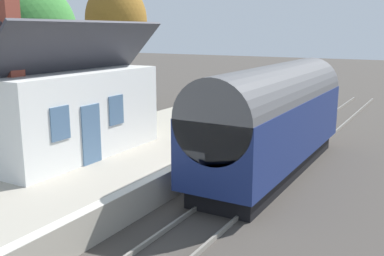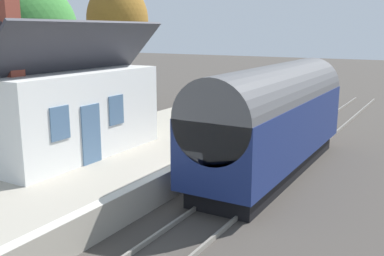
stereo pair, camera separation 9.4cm
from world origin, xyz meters
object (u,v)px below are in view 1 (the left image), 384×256
object	(u,v)px
bench_by_lamp	(205,116)
tree_distant	(116,20)
train	(273,118)
planter_corner_building	(225,110)
planter_under_sign	(208,122)
tree_far_right	(33,32)
station_sign_board	(252,97)
planter_by_door	(239,117)
station_building	(68,109)

from	to	relation	value
bench_by_lamp	tree_distant	world-z (taller)	tree_distant
train	planter_corner_building	size ratio (longest dim) A/B	16.99
planter_under_sign	tree_far_right	xyz separation A→B (m)	(-3.10, 7.86, 4.15)
station_sign_board	tree_distant	distance (m)	12.75
tree_far_right	planter_by_door	bearing A→B (deg)	-57.30
station_sign_board	tree_distant	xyz separation A→B (m)	(3.36, 11.60, 4.10)
tree_far_right	tree_distant	distance (m)	10.23
station_building	planter_by_door	distance (m)	9.24
train	bench_by_lamp	xyz separation A→B (m)	(2.42, 4.35, -0.75)
train	planter_corner_building	xyz separation A→B (m)	(5.22, 4.58, -0.91)
bench_by_lamp	station_sign_board	size ratio (longest dim) A/B	0.90
station_building	planter_by_door	size ratio (longest dim) A/B	8.18
station_building	bench_by_lamp	world-z (taller)	station_building
train	planter_under_sign	world-z (taller)	train
train	tree_distant	size ratio (longest dim) A/B	1.23
planter_by_door	tree_distant	distance (m)	13.14
station_sign_board	tree_far_right	world-z (taller)	tree_far_right
planter_corner_building	station_sign_board	bearing A→B (deg)	-98.02
planter_by_door	tree_far_right	xyz separation A→B (m)	(-5.41, 8.43, 4.24)
train	tree_far_right	world-z (taller)	tree_far_right
planter_by_door	tree_distant	bearing A→B (deg)	68.91
bench_by_lamp	planter_under_sign	size ratio (longest dim) A/B	1.80
station_building	planter_corner_building	xyz separation A→B (m)	(9.76, -1.88, -1.42)
planter_under_sign	tree_far_right	world-z (taller)	tree_far_right
train	planter_under_sign	bearing A→B (deg)	66.18
station_building	planter_corner_building	world-z (taller)	station_building
bench_by_lamp	planter_corner_building	size ratio (longest dim) A/B	2.20
tree_distant	tree_far_right	bearing A→B (deg)	-163.44
bench_by_lamp	tree_far_right	size ratio (longest dim) A/B	0.18
planter_by_door	station_sign_board	size ratio (longest dim) A/B	0.58
bench_by_lamp	planter_corner_building	bearing A→B (deg)	4.75
station_building	bench_by_lamp	size ratio (longest dim) A/B	5.28
bench_by_lamp	station_sign_board	xyz separation A→B (m)	(2.57, -1.42, 0.71)
planter_by_door	train	bearing A→B (deg)	-141.21
planter_by_door	tree_distant	world-z (taller)	tree_distant
station_sign_board	planter_corner_building	bearing A→B (deg)	81.98
station_building	station_sign_board	xyz separation A→B (m)	(9.53, -3.53, -0.55)
train	station_sign_board	distance (m)	5.78
train	planter_corner_building	distance (m)	7.00
planter_by_door	tree_far_right	world-z (taller)	tree_far_right
planter_by_door	tree_far_right	distance (m)	10.87
train	tree_far_right	xyz separation A→B (m)	(-1.44, 11.62, 3.30)
bench_by_lamp	planter_corner_building	distance (m)	2.82
planter_under_sign	bench_by_lamp	bearing A→B (deg)	38.01
planter_corner_building	station_building	bearing A→B (deg)	169.10
planter_under_sign	tree_distant	world-z (taller)	tree_distant
station_building	tree_far_right	xyz separation A→B (m)	(3.11, 5.16, 2.79)
train	bench_by_lamp	size ratio (longest dim) A/B	7.72
planter_under_sign	planter_corner_building	distance (m)	3.65
station_building	station_sign_board	bearing A→B (deg)	-20.33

